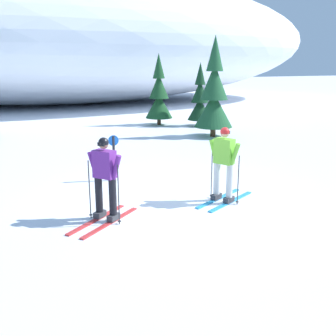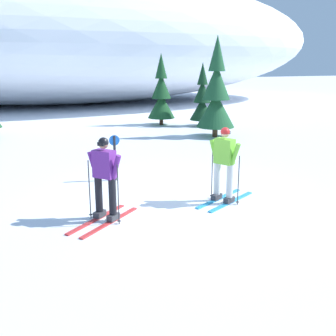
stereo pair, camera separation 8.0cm
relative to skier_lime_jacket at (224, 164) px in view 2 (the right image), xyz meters
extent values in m
plane|color=white|center=(-1.07, 0.55, -0.91)|extent=(120.00, 120.00, 0.00)
cube|color=#2893CC|center=(0.00, 0.19, -0.89)|extent=(1.56, 0.95, 0.03)
cube|color=#2893CC|center=(0.16, -0.10, -0.89)|extent=(1.56, 0.95, 0.03)
cube|color=#38383D|center=(-0.09, 0.14, -0.82)|extent=(0.31, 0.26, 0.12)
cube|color=#38383D|center=(0.08, -0.15, -0.82)|extent=(0.31, 0.26, 0.12)
cylinder|color=silver|center=(-0.09, 0.14, -0.38)|extent=(0.15, 0.15, 0.76)
cylinder|color=silver|center=(0.08, -0.15, -0.38)|extent=(0.15, 0.15, 0.76)
cube|color=#75C638|center=(-0.01, 0.00, 0.29)|extent=(0.42, 0.49, 0.56)
cylinder|color=#75C638|center=(-0.14, 0.23, 0.22)|extent=(0.22, 0.29, 0.58)
cylinder|color=#75C638|center=(0.12, -0.23, 0.22)|extent=(0.22, 0.29, 0.58)
sphere|color=tan|center=(-0.01, 0.00, 0.69)|extent=(0.19, 0.19, 0.19)
sphere|color=red|center=(-0.01, 0.00, 0.72)|extent=(0.21, 0.21, 0.21)
cube|color=black|center=(0.06, 0.04, 0.70)|extent=(0.11, 0.15, 0.07)
cylinder|color=#2D2D33|center=(-0.13, 0.33, -0.34)|extent=(0.02, 0.02, 1.13)
cylinder|color=#2D2D33|center=(-0.13, 0.33, -0.85)|extent=(0.07, 0.07, 0.01)
cylinder|color=#2D2D33|center=(0.22, -0.28, -0.34)|extent=(0.02, 0.02, 1.13)
cylinder|color=#2D2D33|center=(0.22, -0.28, -0.85)|extent=(0.07, 0.07, 0.01)
cube|color=red|center=(-2.70, -0.34, -0.89)|extent=(1.42, 1.26, 0.03)
cube|color=red|center=(-2.93, -0.08, -0.89)|extent=(1.42, 1.26, 0.03)
cube|color=#38383D|center=(-2.63, -0.28, -0.82)|extent=(0.30, 0.29, 0.12)
cube|color=#38383D|center=(-2.86, -0.02, -0.82)|extent=(0.30, 0.29, 0.12)
cylinder|color=black|center=(-2.63, -0.28, -0.38)|extent=(0.15, 0.15, 0.75)
cylinder|color=black|center=(-2.86, -0.02, -0.38)|extent=(0.15, 0.15, 0.75)
cube|color=#6B2889|center=(-2.74, -0.15, 0.27)|extent=(0.47, 0.49, 0.55)
cylinder|color=#6B2889|center=(-2.57, -0.35, 0.20)|extent=(0.26, 0.27, 0.58)
cylinder|color=#6B2889|center=(-2.92, 0.06, 0.20)|extent=(0.26, 0.27, 0.58)
sphere|color=#A37556|center=(-2.74, -0.15, 0.67)|extent=(0.19, 0.19, 0.19)
sphere|color=black|center=(-2.74, -0.15, 0.70)|extent=(0.21, 0.21, 0.21)
cube|color=black|center=(-2.80, -0.20, 0.68)|extent=(0.13, 0.14, 0.07)
cylinder|color=#2D2D33|center=(-2.55, -0.45, -0.30)|extent=(0.02, 0.02, 1.22)
cylinder|color=#2D2D33|center=(-2.55, -0.45, -0.85)|extent=(0.07, 0.07, 0.01)
cylinder|color=#2D2D33|center=(-3.02, 0.08, -0.30)|extent=(0.02, 0.02, 1.22)
cylinder|color=#2D2D33|center=(-3.02, 0.08, -0.85)|extent=(0.07, 0.07, 0.01)
cylinder|color=#47301E|center=(2.44, 11.32, -0.67)|extent=(0.19, 0.19, 0.47)
cone|color=#194723|center=(2.44, 11.32, 0.05)|extent=(1.35, 1.35, 1.21)
cone|color=#194723|center=(2.44, 11.32, 1.01)|extent=(0.97, 0.97, 1.21)
cone|color=#194723|center=(2.44, 11.32, 1.98)|extent=(0.59, 0.59, 1.21)
cylinder|color=#47301E|center=(3.52, 7.47, -0.63)|extent=(0.22, 0.22, 0.56)
cone|color=#1E512D|center=(3.52, 7.47, 0.23)|extent=(1.60, 1.60, 1.44)
cone|color=#1E512D|center=(3.52, 7.47, 1.38)|extent=(1.15, 1.15, 1.44)
cone|color=#1E512D|center=(3.52, 7.47, 2.52)|extent=(0.71, 0.71, 1.44)
cylinder|color=#47301E|center=(4.19, 10.28, -0.70)|extent=(0.17, 0.17, 0.41)
cone|color=#14381E|center=(4.19, 10.28, -0.07)|extent=(1.18, 1.18, 1.06)
cone|color=#14381E|center=(4.19, 10.28, 0.77)|extent=(0.85, 0.85, 1.06)
cone|color=#14381E|center=(4.19, 10.28, 1.62)|extent=(0.52, 0.52, 1.06)
ellipsoid|color=white|center=(-1.13, 23.76, 3.71)|extent=(40.34, 19.18, 9.23)
cylinder|color=black|center=(-1.93, 2.54, -0.30)|extent=(0.07, 0.07, 1.22)
cylinder|color=blue|center=(-1.93, 2.54, 0.19)|extent=(0.28, 0.02, 0.28)
camera|label=1|loc=(-4.30, -7.84, 2.26)|focal=43.44mm
camera|label=2|loc=(-4.23, -7.87, 2.26)|focal=43.44mm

